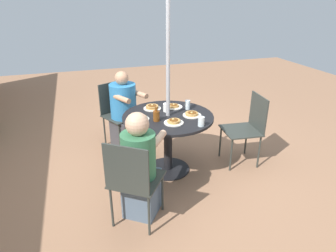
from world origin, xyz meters
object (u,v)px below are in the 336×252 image
drinking_glass_a (188,105)px  pancake_plate_c (152,107)px  diner_north (125,115)px  patio_chair_south (248,125)px  coffee_cup (167,107)px  diner_east (140,170)px  syrup_bottle (156,115)px  patio_table (168,126)px  pancake_plate_e (192,114)px  patio_chair_east (133,178)px  pancake_plate_a (174,106)px  drinking_glass_b (201,121)px  patio_chair_north (118,110)px  pancake_plate_d (140,118)px  pancake_plate_b (174,122)px

drinking_glass_a → pancake_plate_c: bearing=71.9°
diner_north → patio_chair_south: 1.72m
coffee_cup → diner_east: bearing=148.0°
pancake_plate_c → syrup_bottle: 0.40m
patio_table → pancake_plate_c: (0.28, 0.13, 0.17)m
diner_north → pancake_plate_e: bearing=100.6°
patio_chair_east → pancake_plate_a: 1.38m
diner_east → drinking_glass_b: bearing=57.7°
patio_chair_east → patio_chair_north: bearing=121.0°
patio_chair_east → pancake_plate_d: bearing=108.1°
pancake_plate_d → coffee_cup: 0.41m
pancake_plate_a → drinking_glass_b: drinking_glass_b is taller
pancake_plate_c → drinking_glass_a: drinking_glass_a is taller
pancake_plate_e → drinking_glass_a: drinking_glass_a is taller
patio_chair_north → diner_east: diner_east is taller
patio_chair_north → pancake_plate_d: size_ratio=4.15×
pancake_plate_b → syrup_bottle: syrup_bottle is taller
drinking_glass_a → patio_table: bearing=114.4°
patio_chair_north → patio_chair_south: (-1.06, -1.54, 0.00)m
patio_chair_north → pancake_plate_e: size_ratio=4.15×
patio_table → pancake_plate_d: (-0.02, 0.36, 0.16)m
syrup_bottle → patio_chair_north: bearing=15.9°
pancake_plate_a → drinking_glass_a: bearing=-127.2°
patio_chair_south → pancake_plate_e: 0.82m
pancake_plate_b → pancake_plate_a: bearing=-18.4°
pancake_plate_a → drinking_glass_b: size_ratio=2.09×
drinking_glass_a → drinking_glass_b: drinking_glass_a is taller
pancake_plate_d → syrup_bottle: size_ratio=1.33×
pancake_plate_c → drinking_glass_b: bearing=-150.7°
patio_chair_north → patio_chair_east: (-1.83, 0.14, 0.00)m
pancake_plate_a → drinking_glass_a: size_ratio=1.94×
patio_table → diner_north: diner_north is taller
pancake_plate_a → pancake_plate_e: 0.36m
coffee_cup → drinking_glass_a: bearing=-89.3°
pancake_plate_b → pancake_plate_d: 0.41m
pancake_plate_e → coffee_cup: (0.22, 0.25, 0.04)m
coffee_cup → drinking_glass_b: bearing=-156.4°
patio_table → pancake_plate_a: bearing=-31.9°
patio_table → pancake_plate_e: size_ratio=4.93×
patio_chair_south → syrup_bottle: (-0.01, 1.24, 0.29)m
diner_east → pancake_plate_d: (0.70, -0.16, 0.25)m
patio_chair_east → syrup_bottle: patio_chair_east is taller
patio_chair_south → pancake_plate_e: (0.02, 0.79, 0.24)m
pancake_plate_d → drinking_glass_a: drinking_glass_a is taller
diner_east → pancake_plate_b: size_ratio=5.06×
diner_east → pancake_plate_e: size_ratio=5.06×
pancake_plate_a → syrup_bottle: bearing=137.7°
pancake_plate_c → coffee_cup: (-0.14, -0.15, 0.03)m
patio_table → patio_chair_north: (0.95, 0.48, -0.08)m
pancake_plate_e → drinking_glass_b: (-0.32, 0.01, 0.04)m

